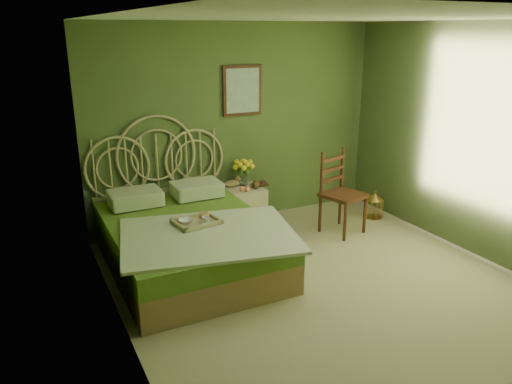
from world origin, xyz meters
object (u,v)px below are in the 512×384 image
bed (187,238)px  nightstand (244,200)px  birdcage (374,206)px  chair (340,187)px

bed → nightstand: (1.08, 0.82, 0.02)m
nightstand → birdcage: nightstand is taller
bed → birdcage: bearing=5.0°
nightstand → chair: chair is taller
bed → birdcage: bed is taller
bed → chair: bearing=2.8°
nightstand → birdcage: 1.82m
bed → birdcage: 2.81m
birdcage → chair: bearing=-168.7°
chair → birdcage: chair is taller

